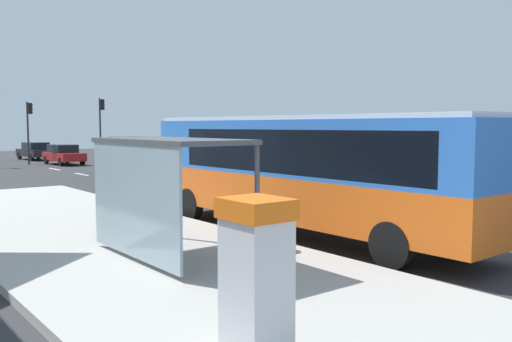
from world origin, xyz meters
TOP-DOWN VIEW (x-y plane):
  - ground_plane at (0.00, 14.00)m, footprint 56.00×92.00m
  - sidewalk_platform at (-6.40, 2.00)m, footprint 6.20×30.00m
  - lane_stripe_seg_1 at (0.25, -1.00)m, footprint 0.16×2.20m
  - lane_stripe_seg_2 at (0.25, 4.00)m, footprint 0.16×2.20m
  - lane_stripe_seg_3 at (0.25, 9.00)m, footprint 0.16×2.20m
  - lane_stripe_seg_4 at (0.25, 14.00)m, footprint 0.16×2.20m
  - lane_stripe_seg_5 at (0.25, 19.00)m, footprint 0.16×2.20m
  - lane_stripe_seg_6 at (0.25, 24.00)m, footprint 0.16×2.20m
  - lane_stripe_seg_7 at (0.25, 29.00)m, footprint 0.16×2.20m
  - bus at (-1.71, 2.34)m, footprint 2.73×11.06m
  - white_van at (2.20, 19.54)m, footprint 2.12×5.24m
  - sedan_near at (2.30, 40.44)m, footprint 2.06×4.50m
  - sedan_far at (2.30, 33.19)m, footprint 1.98×4.47m
  - ticket_machine at (-7.91, -3.44)m, footprint 0.66×0.76m
  - recycling_bin_yellow at (-4.20, 1.18)m, footprint 0.52×0.52m
  - recycling_bin_blue at (-4.20, 1.88)m, footprint 0.52×0.52m
  - traffic_light_near_side at (5.50, 33.55)m, footprint 0.49×0.28m
  - traffic_light_median at (0.40, 35.15)m, footprint 0.49×0.28m
  - bus_shelter at (-6.41, 1.80)m, footprint 1.80×4.00m

SIDE VIEW (x-z plane):
  - ground_plane at x=0.00m, z-range -0.04..0.00m
  - lane_stripe_seg_1 at x=0.25m, z-range 0.00..0.01m
  - lane_stripe_seg_2 at x=0.25m, z-range 0.00..0.01m
  - lane_stripe_seg_3 at x=0.25m, z-range 0.00..0.01m
  - lane_stripe_seg_4 at x=0.25m, z-range 0.00..0.01m
  - lane_stripe_seg_5 at x=0.25m, z-range 0.00..0.01m
  - lane_stripe_seg_6 at x=0.25m, z-range 0.00..0.01m
  - lane_stripe_seg_7 at x=0.25m, z-range 0.00..0.01m
  - sidewalk_platform at x=-6.40m, z-range 0.00..0.18m
  - recycling_bin_yellow at x=-4.20m, z-range 0.18..1.13m
  - recycling_bin_blue at x=-4.20m, z-range 0.18..1.13m
  - sedan_near at x=2.30m, z-range 0.03..1.55m
  - sedan_far at x=2.30m, z-range 0.03..1.55m
  - ticket_machine at x=-7.91m, z-range 0.20..2.14m
  - white_van at x=2.20m, z-range 0.19..2.49m
  - bus at x=-1.71m, z-range 0.24..3.45m
  - bus_shelter at x=-6.41m, z-range 0.85..3.35m
  - traffic_light_median at x=0.40m, z-range 0.80..5.57m
  - traffic_light_near_side at x=5.50m, z-range 0.84..5.97m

